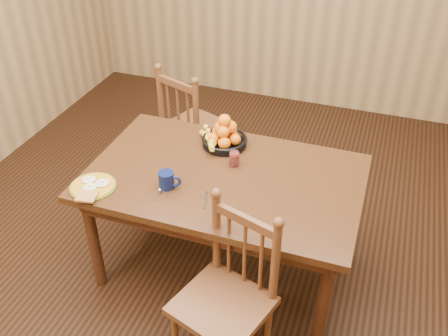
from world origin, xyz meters
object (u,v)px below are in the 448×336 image
(chair_far, at_px, (193,127))
(coffee_mug, at_px, (167,180))
(dining_table, at_px, (224,186))
(fruit_bowl, at_px, (224,136))
(breakfast_plate, at_px, (93,187))
(chair_near, at_px, (227,298))

(chair_far, relative_size, coffee_mug, 7.38)
(dining_table, height_order, fruit_bowl, fruit_bowl)
(breakfast_plate, bearing_deg, coffee_mug, 20.78)
(chair_far, bearing_deg, coffee_mug, 125.90)
(dining_table, xyz_separation_m, fruit_bowl, (-0.11, 0.31, 0.15))
(coffee_mug, distance_m, fruit_bowl, 0.54)
(breakfast_plate, distance_m, coffee_mug, 0.42)
(fruit_bowl, bearing_deg, coffee_mug, -106.22)
(chair_near, height_order, fruit_bowl, fruit_bowl)
(coffee_mug, bearing_deg, dining_table, 39.38)
(dining_table, bearing_deg, breakfast_plate, -150.93)
(chair_near, xyz_separation_m, coffee_mug, (-0.50, 0.42, 0.33))
(dining_table, height_order, chair_far, chair_far)
(chair_near, height_order, coffee_mug, chair_near)
(chair_far, height_order, breakfast_plate, chair_far)
(chair_near, distance_m, breakfast_plate, 0.98)
(breakfast_plate, height_order, fruit_bowl, fruit_bowl)
(coffee_mug, xyz_separation_m, fruit_bowl, (0.15, 0.52, 0.01))
(dining_table, height_order, breakfast_plate, breakfast_plate)
(chair_far, bearing_deg, breakfast_plate, 106.11)
(dining_table, xyz_separation_m, breakfast_plate, (-0.66, -0.37, 0.10))
(coffee_mug, bearing_deg, breakfast_plate, -159.22)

